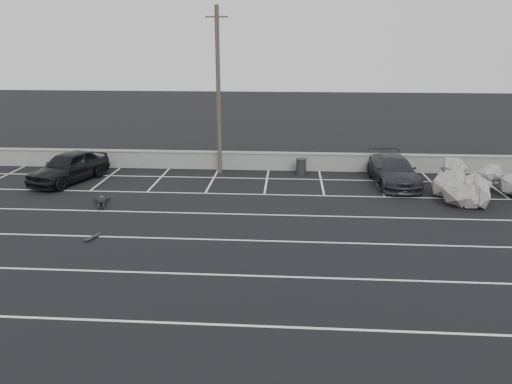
# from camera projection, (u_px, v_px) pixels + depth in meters

# --- Properties ---
(ground) EXTENTS (120.00, 120.00, 0.00)m
(ground) POSITION_uv_depth(u_px,v_px,m) (220.00, 275.00, 16.54)
(ground) COLOR black
(ground) RESTS_ON ground
(seawall) EXTENTS (50.00, 0.45, 1.06)m
(seawall) POSITION_uv_depth(u_px,v_px,m) (252.00, 160.00, 29.72)
(seawall) COLOR gray
(seawall) RESTS_ON ground
(stall_lines) EXTENTS (36.00, 20.05, 0.01)m
(stall_lines) POSITION_uv_depth(u_px,v_px,m) (233.00, 227.00, 20.74)
(stall_lines) COLOR silver
(stall_lines) RESTS_ON ground
(car_left) EXTENTS (3.52, 5.28, 1.67)m
(car_left) POSITION_uv_depth(u_px,v_px,m) (69.00, 167.00, 27.10)
(car_left) COLOR black
(car_left) RESTS_ON ground
(car_right) EXTENTS (2.36, 5.22, 1.48)m
(car_right) POSITION_uv_depth(u_px,v_px,m) (394.00, 171.00, 26.65)
(car_right) COLOR #25262B
(car_right) RESTS_ON ground
(utility_pole) EXTENTS (1.23, 0.25, 9.24)m
(utility_pole) POSITION_uv_depth(u_px,v_px,m) (218.00, 91.00, 27.86)
(utility_pole) COLOR #4C4238
(utility_pole) RESTS_ON ground
(trash_bin) EXTENTS (0.63, 0.63, 0.95)m
(trash_bin) POSITION_uv_depth(u_px,v_px,m) (301.00, 167.00, 28.55)
(trash_bin) COLOR black
(trash_bin) RESTS_ON ground
(riprap_pile) EXTENTS (5.54, 4.19, 1.37)m
(riprap_pile) POSITION_uv_depth(u_px,v_px,m) (480.00, 188.00, 24.17)
(riprap_pile) COLOR #99968F
(riprap_pile) RESTS_ON ground
(person) EXTENTS (2.19, 2.66, 0.43)m
(person) POSITION_uv_depth(u_px,v_px,m) (101.00, 199.00, 23.70)
(person) COLOR black
(person) RESTS_ON ground
(skateboard) EXTENTS (0.38, 0.70, 0.08)m
(skateboard) POSITION_uv_depth(u_px,v_px,m) (92.00, 237.00, 19.49)
(skateboard) COLOR black
(skateboard) RESTS_ON ground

